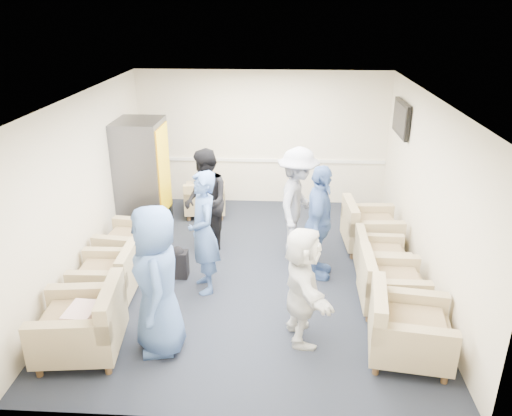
# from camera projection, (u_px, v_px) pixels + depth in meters

# --- Properties ---
(floor) EXTENTS (6.00, 6.00, 0.00)m
(floor) POSITION_uv_depth(u_px,v_px,m) (253.00, 271.00, 7.79)
(floor) COLOR black
(floor) RESTS_ON ground
(ceiling) EXTENTS (6.00, 6.00, 0.00)m
(ceiling) POSITION_uv_depth(u_px,v_px,m) (253.00, 97.00, 6.75)
(ceiling) COLOR silver
(ceiling) RESTS_ON back_wall
(back_wall) EXTENTS (5.00, 0.02, 2.70)m
(back_wall) POSITION_uv_depth(u_px,v_px,m) (262.00, 139.00, 10.04)
(back_wall) COLOR beige
(back_wall) RESTS_ON floor
(front_wall) EXTENTS (5.00, 0.02, 2.70)m
(front_wall) POSITION_uv_depth(u_px,v_px,m) (232.00, 306.00, 4.50)
(front_wall) COLOR beige
(front_wall) RESTS_ON floor
(left_wall) EXTENTS (0.02, 6.00, 2.70)m
(left_wall) POSITION_uv_depth(u_px,v_px,m) (85.00, 187.00, 7.40)
(left_wall) COLOR beige
(left_wall) RESTS_ON floor
(right_wall) EXTENTS (0.02, 6.00, 2.70)m
(right_wall) POSITION_uv_depth(u_px,v_px,m) (427.00, 194.00, 7.14)
(right_wall) COLOR beige
(right_wall) RESTS_ON floor
(chair_rail) EXTENTS (4.98, 0.04, 0.06)m
(chair_rail) POSITION_uv_depth(u_px,v_px,m) (262.00, 160.00, 10.19)
(chair_rail) COLOR silver
(chair_rail) RESTS_ON back_wall
(tv) EXTENTS (0.10, 1.00, 0.58)m
(tv) POSITION_uv_depth(u_px,v_px,m) (401.00, 119.00, 8.54)
(tv) COLOR black
(tv) RESTS_ON right_wall
(armchair_left_near) EXTENTS (1.04, 1.04, 0.75)m
(armchair_left_near) POSITION_uv_depth(u_px,v_px,m) (85.00, 326.00, 5.85)
(armchair_left_near) COLOR #9D8A65
(armchair_left_near) RESTS_ON floor
(armchair_left_mid) EXTENTS (0.84, 0.84, 0.65)m
(armchair_left_mid) POSITION_uv_depth(u_px,v_px,m) (110.00, 277.00, 6.98)
(armchair_left_mid) COLOR #9D8A65
(armchair_left_mid) RESTS_ON floor
(armchair_left_far) EXTENTS (0.97, 0.97, 0.70)m
(armchair_left_far) POSITION_uv_depth(u_px,v_px,m) (135.00, 245.00, 7.87)
(armchair_left_far) COLOR #9D8A65
(armchair_left_far) RESTS_ON floor
(armchair_right_near) EXTENTS (1.03, 1.03, 0.73)m
(armchair_right_near) POSITION_uv_depth(u_px,v_px,m) (404.00, 330.00, 5.79)
(armchair_right_near) COLOR #9D8A65
(armchair_right_near) RESTS_ON floor
(armchair_right_midnear) EXTENTS (0.85, 0.85, 0.67)m
(armchair_right_midnear) POSITION_uv_depth(u_px,v_px,m) (388.00, 286.00, 6.75)
(armchair_right_midnear) COLOR #9D8A65
(armchair_right_midnear) RESTS_ON floor
(armchair_right_midfar) EXTENTS (0.77, 0.77, 0.60)m
(armchair_right_midfar) POSITION_uv_depth(u_px,v_px,m) (378.00, 258.00, 7.56)
(armchair_right_midfar) COLOR #9D8A65
(armchair_right_midfar) RESTS_ON floor
(armchair_right_far) EXTENTS (0.94, 0.94, 0.71)m
(armchair_right_far) POSITION_uv_depth(u_px,v_px,m) (367.00, 229.00, 8.39)
(armchair_right_far) COLOR #9D8A65
(armchair_right_far) RESTS_ON floor
(armchair_corner) EXTENTS (0.85, 0.85, 0.62)m
(armchair_corner) POSITION_uv_depth(u_px,v_px,m) (205.00, 200.00, 9.74)
(armchair_corner) COLOR #9D8A65
(armchair_corner) RESTS_ON floor
(vending_machine) EXTENTS (0.81, 0.95, 2.01)m
(vending_machine) POSITION_uv_depth(u_px,v_px,m) (143.00, 175.00, 8.99)
(vending_machine) COLOR #52535A
(vending_machine) RESTS_ON floor
(backpack) EXTENTS (0.30, 0.22, 0.51)m
(backpack) POSITION_uv_depth(u_px,v_px,m) (178.00, 261.00, 7.55)
(backpack) COLOR black
(backpack) RESTS_ON floor
(pillow) EXTENTS (0.34, 0.44, 0.12)m
(pillow) POSITION_uv_depth(u_px,v_px,m) (81.00, 313.00, 5.77)
(pillow) COLOR silver
(pillow) RESTS_ON armchair_left_near
(person_front_left) EXTENTS (0.80, 1.02, 1.85)m
(person_front_left) POSITION_uv_depth(u_px,v_px,m) (157.00, 281.00, 5.74)
(person_front_left) COLOR #4362A0
(person_front_left) RESTS_ON floor
(person_mid_left) EXTENTS (0.63, 0.77, 1.80)m
(person_mid_left) POSITION_uv_depth(u_px,v_px,m) (204.00, 233.00, 6.99)
(person_mid_left) COLOR #4362A0
(person_mid_left) RESTS_ON floor
(person_back_left) EXTENTS (0.95, 1.04, 1.74)m
(person_back_left) POSITION_uv_depth(u_px,v_px,m) (206.00, 201.00, 8.17)
(person_back_left) COLOR black
(person_back_left) RESTS_ON floor
(person_back_right) EXTENTS (0.92, 1.29, 1.81)m
(person_back_right) POSITION_uv_depth(u_px,v_px,m) (297.00, 203.00, 8.02)
(person_back_right) COLOR beige
(person_back_right) RESTS_ON floor
(person_mid_right) EXTENTS (0.59, 1.09, 1.76)m
(person_mid_right) POSITION_uv_depth(u_px,v_px,m) (319.00, 223.00, 7.35)
(person_mid_right) COLOR #4362A0
(person_mid_right) RESTS_ON floor
(person_front_right) EXTENTS (0.68, 1.45, 1.51)m
(person_front_right) POSITION_uv_depth(u_px,v_px,m) (302.00, 286.00, 5.96)
(person_front_right) COLOR white
(person_front_right) RESTS_ON floor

